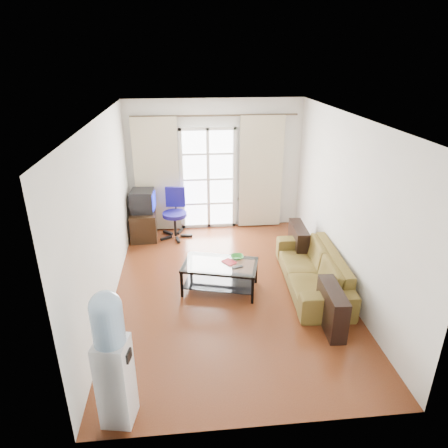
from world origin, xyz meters
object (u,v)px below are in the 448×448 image
at_px(tv_stand, 144,224).
at_px(task_chair, 175,223).
at_px(water_cooler, 112,357).
at_px(sofa, 312,269).
at_px(coffee_table, 220,273).
at_px(crt_tv, 142,201).

height_order(tv_stand, task_chair, task_chair).
distance_m(tv_stand, water_cooler, 4.53).
relative_size(tv_stand, task_chair, 0.76).
height_order(task_chair, water_cooler, water_cooler).
distance_m(sofa, water_cooler, 3.62).
bearing_deg(tv_stand, coffee_table, -60.25).
relative_size(crt_tv, water_cooler, 0.33).
bearing_deg(coffee_table, sofa, -1.53).
height_order(coffee_table, tv_stand, tv_stand).
bearing_deg(crt_tv, coffee_table, -53.65).
distance_m(crt_tv, water_cooler, 4.52).
xyz_separation_m(sofa, water_cooler, (-2.75, -2.31, 0.50)).
height_order(coffee_table, crt_tv, crt_tv).
bearing_deg(task_chair, sofa, -37.56).
height_order(crt_tv, task_chair, task_chair).
bearing_deg(coffee_table, tv_stand, 122.54).
bearing_deg(tv_stand, crt_tv, 80.20).
bearing_deg(water_cooler, sofa, 50.41).
distance_m(tv_stand, task_chair, 0.65).
distance_m(sofa, tv_stand, 3.61).
relative_size(tv_stand, water_cooler, 0.50).
relative_size(tv_stand, crt_tv, 1.49).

